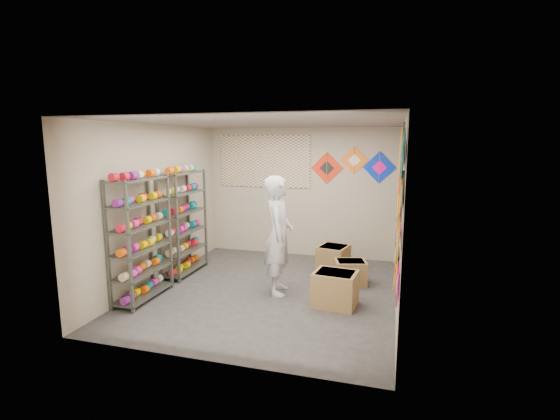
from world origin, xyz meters
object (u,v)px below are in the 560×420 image
(shelf_rack_back, at_px, (183,223))
(shopkeeper, at_px, (279,235))
(shelf_rack_front, at_px, (141,239))
(carton_b, at_px, (350,273))
(carton_a, at_px, (335,289))
(carton_c, at_px, (333,259))

(shelf_rack_back, distance_m, shopkeeper, 2.01)
(shelf_rack_front, bearing_deg, carton_b, 26.65)
(shopkeeper, bearing_deg, carton_a, -117.04)
(shelf_rack_back, bearing_deg, carton_c, 17.96)
(shelf_rack_back, relative_size, carton_c, 3.41)
(carton_a, relative_size, carton_c, 1.11)
(shelf_rack_front, xyz_separation_m, shelf_rack_back, (0.00, 1.30, 0.00))
(shelf_rack_front, bearing_deg, carton_c, 39.26)
(carton_b, bearing_deg, shelf_rack_back, 168.44)
(shelf_rack_back, bearing_deg, carton_a, -14.58)
(shelf_rack_back, bearing_deg, carton_b, 4.14)
(shelf_rack_front, relative_size, shelf_rack_back, 1.00)
(carton_b, height_order, carton_c, carton_c)
(shopkeeper, height_order, carton_b, shopkeeper)
(carton_b, bearing_deg, shopkeeper, -162.93)
(shelf_rack_back, distance_m, carton_c, 2.86)
(shelf_rack_front, xyz_separation_m, carton_c, (2.64, 2.15, -0.71))
(shelf_rack_front, distance_m, carton_b, 3.47)
(shopkeeper, xyz_separation_m, carton_c, (0.69, 1.33, -0.70))
(carton_a, bearing_deg, shelf_rack_back, 171.64)
(shelf_rack_back, relative_size, shopkeeper, 1.00)
(shelf_rack_back, relative_size, carton_a, 3.08)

